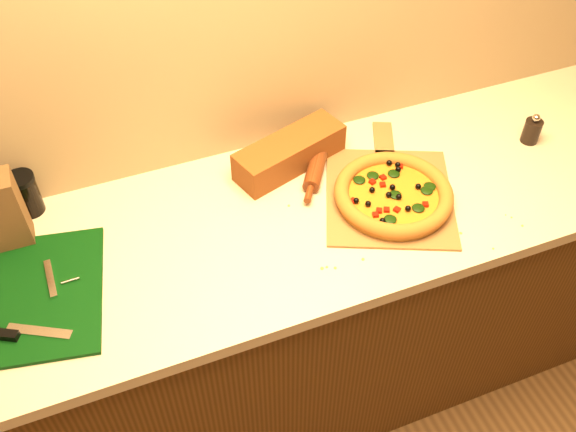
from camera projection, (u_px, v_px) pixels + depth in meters
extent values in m
plane|color=#9E8460|center=(247.00, 13.00, 1.67)|extent=(4.00, 0.00, 4.00)
cube|color=#452B0E|center=(291.00, 313.00, 2.13)|extent=(2.80, 0.65, 0.86)
cube|color=beige|center=(292.00, 221.00, 1.80)|extent=(2.84, 0.68, 0.04)
cube|color=brown|center=(389.00, 196.00, 1.84)|extent=(0.49, 0.51, 0.01)
cube|color=brown|center=(383.00, 139.00, 2.01)|extent=(0.12, 0.17, 0.01)
cylinder|color=gold|center=(393.00, 198.00, 1.81)|extent=(0.32, 0.32, 0.02)
cylinder|color=orange|center=(393.00, 195.00, 1.81)|extent=(0.27, 0.27, 0.01)
torus|color=#91511A|center=(394.00, 193.00, 1.80)|extent=(0.34, 0.34, 0.04)
ellipsoid|color=black|center=(404.00, 182.00, 1.83)|extent=(0.04, 0.04, 0.01)
sphere|color=black|center=(384.00, 200.00, 1.77)|extent=(0.02, 0.02, 0.02)
cube|color=#911005|center=(408.00, 203.00, 1.77)|extent=(0.02, 0.02, 0.01)
cube|color=black|center=(44.00, 294.00, 1.59)|extent=(0.35, 0.44, 0.01)
cube|color=silver|center=(51.00, 279.00, 1.61)|extent=(0.02, 0.13, 0.01)
cylinder|color=silver|center=(70.00, 281.00, 1.61)|extent=(0.05, 0.01, 0.01)
cube|color=silver|center=(39.00, 331.00, 1.51)|extent=(0.15, 0.10, 0.00)
cylinder|color=black|center=(532.00, 131.00, 1.99)|extent=(0.05, 0.05, 0.08)
sphere|color=silver|center=(536.00, 118.00, 1.95)|extent=(0.03, 0.03, 0.03)
cylinder|color=#5E2910|center=(318.00, 160.00, 1.91)|extent=(0.17, 0.23, 0.05)
cylinder|color=#5E2910|center=(326.00, 129.00, 2.01)|extent=(0.05, 0.06, 0.02)
cylinder|color=#5E2910|center=(309.00, 194.00, 1.81)|extent=(0.05, 0.06, 0.02)
cube|color=brown|center=(290.00, 153.00, 1.90)|extent=(0.37, 0.21, 0.10)
cube|color=brown|center=(1.00, 212.00, 1.64)|extent=(0.11, 0.09, 0.22)
cylinder|color=black|center=(26.00, 196.00, 1.76)|extent=(0.08, 0.08, 0.11)
cylinder|color=black|center=(19.00, 179.00, 1.72)|extent=(0.08, 0.08, 0.01)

